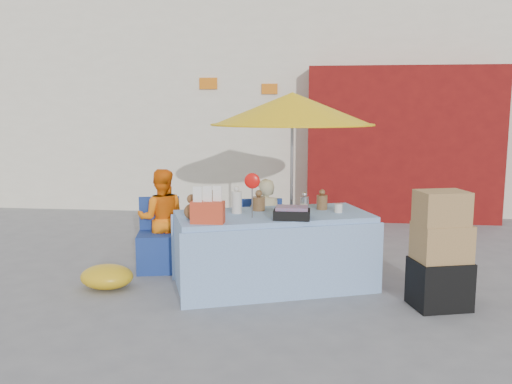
# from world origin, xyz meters

# --- Properties ---
(ground) EXTENTS (80.00, 80.00, 0.00)m
(ground) POSITION_xyz_m (0.00, 0.00, 0.00)
(ground) COLOR slate
(ground) RESTS_ON ground
(backdrop) EXTENTS (14.00, 8.00, 7.80)m
(backdrop) POSITION_xyz_m (0.52, 7.52, 3.10)
(backdrop) COLOR silver
(backdrop) RESTS_ON ground
(market_table) EXTENTS (2.29, 1.63, 1.26)m
(market_table) POSITION_xyz_m (0.31, 0.41, 0.41)
(market_table) COLOR #90BBE7
(market_table) RESTS_ON ground
(chair_left) EXTENTS (0.57, 0.56, 0.85)m
(chair_left) POSITION_xyz_m (-1.08, 0.86, 0.26)
(chair_left) COLOR navy
(chair_left) RESTS_ON ground
(chair_right) EXTENTS (0.57, 0.56, 0.85)m
(chair_right) POSITION_xyz_m (0.17, 0.86, 0.26)
(chair_right) COLOR navy
(chair_right) RESTS_ON ground
(vendor_orange) EXTENTS (0.66, 0.56, 1.20)m
(vendor_orange) POSITION_xyz_m (-1.08, 0.99, 0.60)
(vendor_orange) COLOR orange
(vendor_orange) RESTS_ON ground
(vendor_beige) EXTENTS (0.45, 0.34, 1.10)m
(vendor_beige) POSITION_xyz_m (0.17, 0.99, 0.55)
(vendor_beige) COLOR tan
(vendor_beige) RESTS_ON ground
(umbrella) EXTENTS (1.90, 1.90, 2.09)m
(umbrella) POSITION_xyz_m (0.47, 1.14, 1.89)
(umbrella) COLOR gray
(umbrella) RESTS_ON ground
(box_stack) EXTENTS (0.61, 0.55, 1.14)m
(box_stack) POSITION_xyz_m (1.95, -0.03, 0.53)
(box_stack) COLOR black
(box_stack) RESTS_ON ground
(tarp_bundle) EXTENTS (0.70, 0.65, 0.26)m
(tarp_bundle) POSITION_xyz_m (-1.44, 0.14, 0.13)
(tarp_bundle) COLOR gold
(tarp_bundle) RESTS_ON ground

